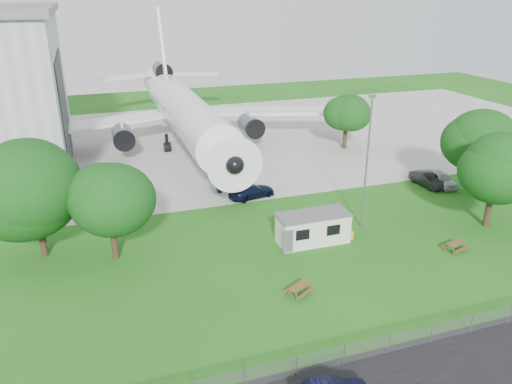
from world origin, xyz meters
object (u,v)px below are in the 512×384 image
object	(u,v)px
site_cabin	(313,228)
picnic_west	(299,295)
airliner	(185,110)
picnic_east	(455,251)

from	to	relation	value
site_cabin	picnic_west	bearing A→B (deg)	-121.51
airliner	site_cabin	world-z (taller)	airliner
site_cabin	picnic_west	distance (m)	8.39
airliner	picnic_east	distance (m)	39.65
airliner	picnic_east	world-z (taller)	airliner
picnic_west	picnic_east	bearing A→B (deg)	-23.08
picnic_east	airliner	bearing A→B (deg)	98.69
airliner	site_cabin	distance (m)	31.50
airliner	picnic_east	bearing A→B (deg)	-67.10
airliner	site_cabin	size ratio (longest dim) A/B	7.06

